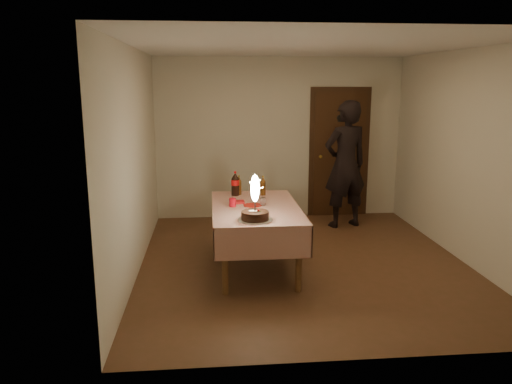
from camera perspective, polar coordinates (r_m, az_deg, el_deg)
ground at (r=6.31m, az=5.39°, el=-8.00°), size 4.00×4.50×0.01m
room_shell at (r=6.02m, az=5.90°, el=7.20°), size 4.04×4.54×2.62m
dining_table at (r=5.91m, az=-0.05°, el=-2.61°), size 1.02×1.72×0.77m
birthday_cake at (r=5.27m, az=-0.11°, el=-2.05°), size 0.37×0.37×0.49m
red_plate at (r=5.92m, az=-0.39°, el=-1.51°), size 0.22×0.22×0.01m
red_cup at (r=5.87m, az=-2.70°, el=-1.19°), size 0.08×0.08×0.10m
clear_cup at (r=5.92m, az=0.80°, el=-1.09°), size 0.07×0.07×0.09m
napkin_stack at (r=6.06m, az=-2.06°, el=-1.14°), size 0.15×0.15×0.02m
cola_bottle at (r=6.42m, az=-2.39°, el=0.94°), size 0.10×0.10×0.32m
amber_bottle_left at (r=6.47m, az=-1.96°, el=0.72°), size 0.06×0.06×0.25m
amber_bottle_right at (r=6.44m, az=0.81°, el=0.68°), size 0.06×0.06×0.25m
photographer at (r=7.73m, az=10.18°, el=3.12°), size 0.81×0.64×1.94m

